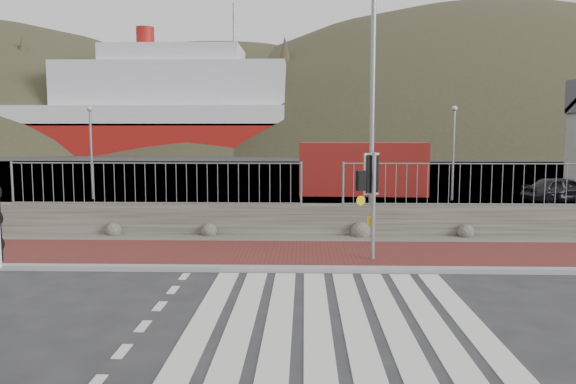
{
  "coord_description": "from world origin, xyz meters",
  "views": [
    {
      "loc": [
        -0.51,
        -8.83,
        3.0
      ],
      "look_at": [
        -0.86,
        3.0,
        1.73
      ],
      "focal_mm": 35.0,
      "sensor_mm": 36.0,
      "label": 1
    }
  ],
  "objects_px": {
    "car_a": "(563,190)",
    "shipping_container": "(362,168)",
    "ferry": "(128,114)",
    "streetlight": "(378,70)",
    "traffic_signal_far": "(372,183)"
  },
  "relations": [
    {
      "from": "car_a",
      "to": "shipping_container",
      "type": "bearing_deg",
      "value": 59.48
    },
    {
      "from": "shipping_container",
      "to": "car_a",
      "type": "relative_size",
      "value": 1.81
    },
    {
      "from": "shipping_container",
      "to": "ferry",
      "type": "bearing_deg",
      "value": 121.13
    },
    {
      "from": "shipping_container",
      "to": "streetlight",
      "type": "bearing_deg",
      "value": -90.94
    },
    {
      "from": "streetlight",
      "to": "car_a",
      "type": "distance_m",
      "value": 11.98
    },
    {
      "from": "traffic_signal_far",
      "to": "shipping_container",
      "type": "distance_m",
      "value": 14.38
    },
    {
      "from": "shipping_container",
      "to": "car_a",
      "type": "bearing_deg",
      "value": -18.44
    },
    {
      "from": "ferry",
      "to": "traffic_signal_far",
      "type": "relative_size",
      "value": 19.7
    },
    {
      "from": "streetlight",
      "to": "ferry",
      "type": "bearing_deg",
      "value": 115.84
    },
    {
      "from": "ferry",
      "to": "shipping_container",
      "type": "xyz_separation_m",
      "value": [
        26.94,
        -49.69,
        -4.12
      ]
    },
    {
      "from": "ferry",
      "to": "streetlight",
      "type": "bearing_deg",
      "value": -66.26
    },
    {
      "from": "ferry",
      "to": "traffic_signal_far",
      "type": "xyz_separation_m",
      "value": [
        25.69,
        -64.0,
        -3.52
      ]
    },
    {
      "from": "ferry",
      "to": "car_a",
      "type": "bearing_deg",
      "value": -56.42
    },
    {
      "from": "traffic_signal_far",
      "to": "car_a",
      "type": "height_order",
      "value": "traffic_signal_far"
    },
    {
      "from": "traffic_signal_far",
      "to": "shipping_container",
      "type": "bearing_deg",
      "value": -115.27
    }
  ]
}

